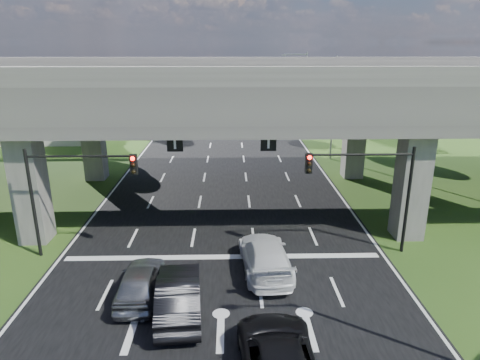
{
  "coord_description": "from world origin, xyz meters",
  "views": [
    {
      "loc": [
        0.44,
        -17.34,
        11.15
      ],
      "look_at": [
        1.02,
        7.01,
        3.29
      ],
      "focal_mm": 32.0,
      "sensor_mm": 36.0,
      "label": 1
    }
  ],
  "objects_px": {
    "streetlight_far": "(330,100)",
    "streetlight_beyond": "(303,85)",
    "signal_right": "(370,181)",
    "car_silver": "(140,281)",
    "signal_left": "(71,183)",
    "car_white": "(265,256)",
    "car_trailing": "(279,360)",
    "car_dark": "(179,295)"
  },
  "relations": [
    {
      "from": "streetlight_far",
      "to": "signal_right",
      "type": "bearing_deg",
      "value": -96.47
    },
    {
      "from": "signal_left",
      "to": "streetlight_far",
      "type": "bearing_deg",
      "value": 48.22
    },
    {
      "from": "signal_left",
      "to": "car_white",
      "type": "relative_size",
      "value": 1.06
    },
    {
      "from": "car_white",
      "to": "streetlight_beyond",
      "type": "bearing_deg",
      "value": -105.99
    },
    {
      "from": "car_silver",
      "to": "car_white",
      "type": "relative_size",
      "value": 0.81
    },
    {
      "from": "signal_left",
      "to": "streetlight_beyond",
      "type": "xyz_separation_m",
      "value": [
        17.92,
        36.06,
        1.66
      ]
    },
    {
      "from": "signal_right",
      "to": "car_dark",
      "type": "distance_m",
      "value": 11.51
    },
    {
      "from": "streetlight_beyond",
      "to": "car_silver",
      "type": "bearing_deg",
      "value": -108.92
    },
    {
      "from": "signal_right",
      "to": "streetlight_beyond",
      "type": "distance_m",
      "value": 36.17
    },
    {
      "from": "streetlight_far",
      "to": "streetlight_beyond",
      "type": "xyz_separation_m",
      "value": [
        0.0,
        16.0,
        0.0
      ]
    },
    {
      "from": "signal_right",
      "to": "car_trailing",
      "type": "distance_m",
      "value": 11.48
    },
    {
      "from": "signal_right",
      "to": "streetlight_beyond",
      "type": "height_order",
      "value": "streetlight_beyond"
    },
    {
      "from": "signal_left",
      "to": "car_dark",
      "type": "xyz_separation_m",
      "value": [
        6.02,
        -5.38,
        -3.3
      ]
    },
    {
      "from": "streetlight_beyond",
      "to": "car_trailing",
      "type": "xyz_separation_m",
      "value": [
        -8.05,
        -45.39,
        -5.02
      ]
    },
    {
      "from": "signal_left",
      "to": "car_white",
      "type": "bearing_deg",
      "value": -10.89
    },
    {
      "from": "signal_right",
      "to": "streetlight_beyond",
      "type": "relative_size",
      "value": 0.6
    },
    {
      "from": "signal_right",
      "to": "streetlight_far",
      "type": "height_order",
      "value": "streetlight_far"
    },
    {
      "from": "signal_left",
      "to": "car_silver",
      "type": "distance_m",
      "value": 6.75
    },
    {
      "from": "streetlight_far",
      "to": "car_trailing",
      "type": "xyz_separation_m",
      "value": [
        -8.05,
        -29.39,
        -5.02
      ]
    },
    {
      "from": "signal_right",
      "to": "car_silver",
      "type": "relative_size",
      "value": 1.31
    },
    {
      "from": "signal_left",
      "to": "streetlight_beyond",
      "type": "relative_size",
      "value": 0.6
    },
    {
      "from": "car_trailing",
      "to": "signal_left",
      "type": "bearing_deg",
      "value": -45.45
    },
    {
      "from": "signal_left",
      "to": "car_trailing",
      "type": "height_order",
      "value": "signal_left"
    },
    {
      "from": "streetlight_far",
      "to": "car_dark",
      "type": "xyz_separation_m",
      "value": [
        -11.9,
        -25.43,
        -4.96
      ]
    },
    {
      "from": "signal_left",
      "to": "streetlight_beyond",
      "type": "height_order",
      "value": "streetlight_beyond"
    },
    {
      "from": "streetlight_far",
      "to": "car_dark",
      "type": "height_order",
      "value": "streetlight_far"
    },
    {
      "from": "signal_right",
      "to": "signal_left",
      "type": "height_order",
      "value": "same"
    },
    {
      "from": "streetlight_beyond",
      "to": "car_dark",
      "type": "distance_m",
      "value": 43.39
    },
    {
      "from": "streetlight_far",
      "to": "car_trailing",
      "type": "height_order",
      "value": "streetlight_far"
    },
    {
      "from": "car_silver",
      "to": "car_dark",
      "type": "height_order",
      "value": "car_dark"
    },
    {
      "from": "streetlight_beyond",
      "to": "car_white",
      "type": "bearing_deg",
      "value": -101.78
    },
    {
      "from": "streetlight_far",
      "to": "signal_left",
      "type": "bearing_deg",
      "value": -131.78
    },
    {
      "from": "car_silver",
      "to": "streetlight_far",
      "type": "bearing_deg",
      "value": -120.21
    },
    {
      "from": "car_white",
      "to": "car_silver",
      "type": "bearing_deg",
      "value": 16.36
    },
    {
      "from": "streetlight_beyond",
      "to": "car_white",
      "type": "xyz_separation_m",
      "value": [
        -7.92,
        -37.98,
        -4.99
      ]
    },
    {
      "from": "streetlight_beyond",
      "to": "car_trailing",
      "type": "distance_m",
      "value": 46.37
    },
    {
      "from": "signal_left",
      "to": "streetlight_far",
      "type": "height_order",
      "value": "streetlight_far"
    },
    {
      "from": "signal_right",
      "to": "streetlight_beyond",
      "type": "bearing_deg",
      "value": 86.39
    },
    {
      "from": "signal_left",
      "to": "car_silver",
      "type": "xyz_separation_m",
      "value": [
        4.15,
        -4.12,
        -3.38
      ]
    },
    {
      "from": "signal_right",
      "to": "car_dark",
      "type": "xyz_separation_m",
      "value": [
        -9.62,
        -5.38,
        -3.3
      ]
    },
    {
      "from": "streetlight_far",
      "to": "car_white",
      "type": "relative_size",
      "value": 1.76
    },
    {
      "from": "signal_right",
      "to": "car_white",
      "type": "height_order",
      "value": "signal_right"
    }
  ]
}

